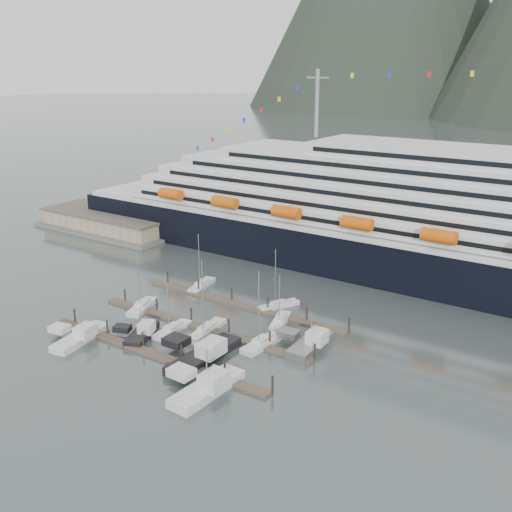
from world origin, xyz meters
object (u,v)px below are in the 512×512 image
at_px(sailboat_e, 202,286).
at_px(sailboat_f, 280,322).
at_px(sailboat_a, 142,307).
at_px(trawler_b, 141,333).
at_px(sailboat_h, 262,344).
at_px(trawler_d, 206,387).
at_px(warehouse, 110,222).
at_px(cruise_ship, 474,234).
at_px(trawler_a, 80,336).
at_px(trawler_e, 310,343).
at_px(sailboat_d, 207,330).
at_px(trawler_c, 203,354).
at_px(sailboat_g, 279,305).
at_px(sailboat_c, 172,330).

bearing_deg(sailboat_e, sailboat_f, -118.65).
bearing_deg(sailboat_a, sailboat_e, -26.14).
height_order(sailboat_f, trawler_b, sailboat_f).
xyz_separation_m(sailboat_h, trawler_d, (1.84, -17.76, 0.56)).
bearing_deg(warehouse, sailboat_a, -36.76).
bearing_deg(cruise_ship, warehouse, -172.77).
distance_m(sailboat_f, sailboat_h, 10.26).
relative_size(warehouse, trawler_b, 4.46).
bearing_deg(sailboat_f, trawler_a, 116.53).
bearing_deg(trawler_e, sailboat_d, 103.37).
height_order(cruise_ship, sailboat_d, cruise_ship).
distance_m(trawler_c, trawler_e, 18.87).
height_order(sailboat_g, trawler_a, sailboat_g).
xyz_separation_m(sailboat_d, sailboat_h, (11.58, 1.11, 0.02)).
distance_m(sailboat_f, trawler_d, 28.06).
bearing_deg(warehouse, trawler_e, -21.32).
bearing_deg(trawler_c, sailboat_h, -29.45).
bearing_deg(trawler_b, sailboat_g, -50.01).
bearing_deg(warehouse, sailboat_g, -16.61).
relative_size(sailboat_e, trawler_d, 0.93).
xyz_separation_m(sailboat_d, trawler_d, (13.42, -16.64, 0.58)).
distance_m(sailboat_c, sailboat_f, 20.53).
height_order(sailboat_a, trawler_c, sailboat_a).
bearing_deg(trawler_e, sailboat_e, 68.01).
height_order(sailboat_g, trawler_e, sailboat_g).
distance_m(trawler_c, trawler_d, 10.82).
bearing_deg(sailboat_f, cruise_ship, -49.07).
relative_size(sailboat_a, trawler_b, 1.34).
height_order(sailboat_c, trawler_c, sailboat_c).
relative_size(sailboat_a, sailboat_f, 1.31).
bearing_deg(cruise_ship, trawler_b, -124.19).
height_order(sailboat_e, trawler_a, sailboat_e).
height_order(sailboat_f, trawler_d, sailboat_f).
relative_size(trawler_b, trawler_d, 0.75).
bearing_deg(warehouse, trawler_a, -46.43).
distance_m(warehouse, sailboat_g, 77.02).
xyz_separation_m(sailboat_e, trawler_a, (-0.93, -33.25, 0.47)).
xyz_separation_m(sailboat_e, trawler_b, (7.14, -25.97, 0.43)).
distance_m(cruise_ship, sailboat_e, 60.93).
bearing_deg(trawler_a, trawler_b, -58.24).
relative_size(sailboat_h, trawler_b, 1.43).
relative_size(sailboat_d, trawler_b, 1.45).
height_order(sailboat_d, sailboat_e, sailboat_d).
height_order(sailboat_c, trawler_a, sailboat_c).
bearing_deg(sailboat_a, trawler_a, 164.50).
height_order(sailboat_a, sailboat_f, sailboat_a).
distance_m(sailboat_e, trawler_e, 36.81).
distance_m(sailboat_e, trawler_d, 45.06).
relative_size(sailboat_h, trawler_e, 1.24).
xyz_separation_m(trawler_d, trawler_e, (5.49, 21.95, -0.05)).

